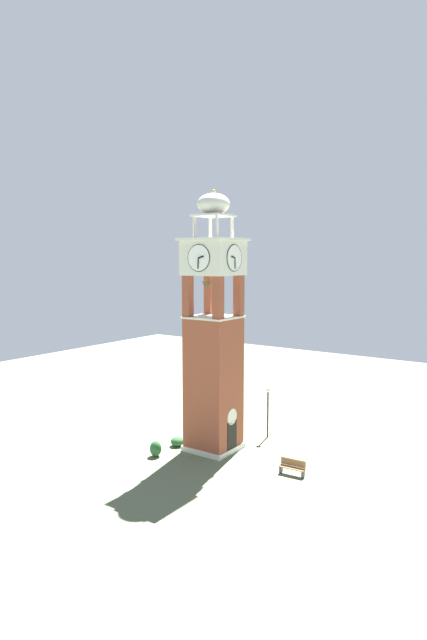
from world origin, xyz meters
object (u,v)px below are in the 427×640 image
Objects in this scene: park_bench at (292,467)px; lamp_post at (268,403)px; clock_tower at (214,346)px; trash_bin at (222,421)px.

lamp_post is at bearing 41.96° from park_bench.
clock_tower is 21.93× the size of trash_bin.
clock_tower is 10.80× the size of park_bench.
lamp_post is 4.83m from trash_bin.
park_bench is (-0.81, -6.42, -6.75)m from clock_tower.
clock_tower is at bearing -152.17° from trash_bin.
clock_tower reaches higher than lamp_post.
park_bench is at bearing -121.34° from trash_bin.
park_bench is 2.03× the size of trash_bin.
park_bench is 7.12m from lamp_post.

